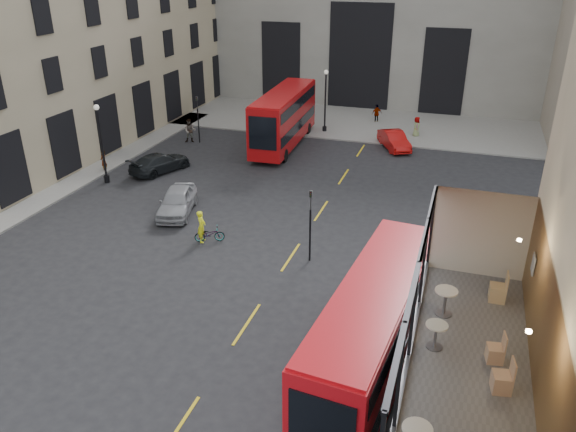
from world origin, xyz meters
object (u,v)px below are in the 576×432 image
(pedestrian_c, at_px, (377,114))
(cafe_table_mid, at_px, (436,332))
(cyclist, at_px, (201,226))
(pedestrian_b, at_px, (282,103))
(bus_near, at_px, (373,328))
(car_c, at_px, (160,163))
(cafe_table_far, at_px, (445,298))
(cafe_chair_d, at_px, (498,292))
(street_lamp_b, at_px, (325,105))
(bus_far, at_px, (284,116))
(traffic_light_near, at_px, (310,217))
(car_a, at_px, (177,201))
(cafe_chair_b, at_px, (502,381))
(traffic_light_far, at_px, (198,113))
(bicycle, at_px, (210,234))
(pedestrian_a, at_px, (190,131))
(pedestrian_d, at_px, (417,127))
(car_b, at_px, (394,140))
(street_lamp_a, at_px, (102,149))
(cafe_chair_c, at_px, (495,353))
(pedestrian_e, at_px, (104,161))

(pedestrian_c, height_order, cafe_table_mid, cafe_table_mid)
(cyclist, height_order, pedestrian_b, cyclist)
(bus_near, xyz_separation_m, car_c, (-18.11, 16.77, -1.62))
(cafe_table_far, height_order, cafe_chair_d, cafe_chair_d)
(street_lamp_b, bearing_deg, cafe_chair_d, -66.54)
(street_lamp_b, xyz_separation_m, bus_far, (-2.15, -4.60, 0.06))
(traffic_light_near, bearing_deg, cyclist, 178.14)
(car_a, distance_m, cafe_chair_d, 21.13)
(cafe_table_far, bearing_deg, cafe_chair_b, -61.37)
(bus_near, height_order, pedestrian_c, bus_near)
(car_a, bearing_deg, cafe_table_mid, -57.86)
(traffic_light_far, bearing_deg, car_c, -86.81)
(cafe_table_mid, bearing_deg, pedestrian_b, 114.09)
(bicycle, xyz_separation_m, pedestrian_a, (-9.05, 15.51, 0.56))
(pedestrian_d, distance_m, cafe_table_mid, 34.81)
(traffic_light_near, relative_size, traffic_light_far, 1.00)
(traffic_light_near, distance_m, car_b, 19.46)
(cyclist, distance_m, cafe_table_far, 16.67)
(car_c, distance_m, bicycle, 11.73)
(car_b, bearing_deg, pedestrian_c, 82.21)
(street_lamp_a, bearing_deg, pedestrian_a, 82.68)
(bicycle, relative_size, cafe_chair_b, 1.79)
(pedestrian_a, xyz_separation_m, cafe_chair_c, (22.83, -27.18, 3.87))
(street_lamp_a, relative_size, car_a, 1.19)
(traffic_light_near, xyz_separation_m, pedestrian_a, (-14.73, 15.85, -1.45))
(bicycle, distance_m, cafe_chair_c, 18.60)
(bicycle, bearing_deg, cafe_chair_c, -154.69)
(car_c, relative_size, pedestrian_d, 2.68)
(street_lamp_a, bearing_deg, car_a, -22.93)
(cafe_table_far, bearing_deg, bus_far, 117.17)
(cafe_chair_b, bearing_deg, pedestrian_d, 98.89)
(street_lamp_b, height_order, cafe_chair_d, cafe_chair_d)
(street_lamp_b, relative_size, pedestrian_a, 2.74)
(pedestrian_d, bearing_deg, car_a, 138.08)
(traffic_light_near, height_order, car_a, traffic_light_near)
(pedestrian_e, bearing_deg, cyclist, 52.03)
(traffic_light_far, bearing_deg, cafe_table_mid, -52.92)
(cafe_chair_b, bearing_deg, cafe_chair_c, 97.43)
(car_c, height_order, bicycle, car_c)
(traffic_light_far, xyz_separation_m, street_lamp_a, (-2.00, -10.00, -0.03))
(car_c, bearing_deg, cyclist, 152.35)
(traffic_light_near, bearing_deg, pedestrian_d, 83.35)
(bus_far, bearing_deg, pedestrian_c, 56.72)
(traffic_light_far, bearing_deg, cafe_chair_d, -47.71)
(cyclist, distance_m, pedestrian_c, 26.63)
(car_b, xyz_separation_m, pedestrian_b, (-12.14, 8.24, 0.12))
(cafe_chair_b, bearing_deg, bicycle, 137.52)
(traffic_light_far, distance_m, car_a, 13.94)
(bicycle, height_order, pedestrian_b, pedestrian_b)
(cafe_chair_b, bearing_deg, cafe_table_mid, 144.73)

